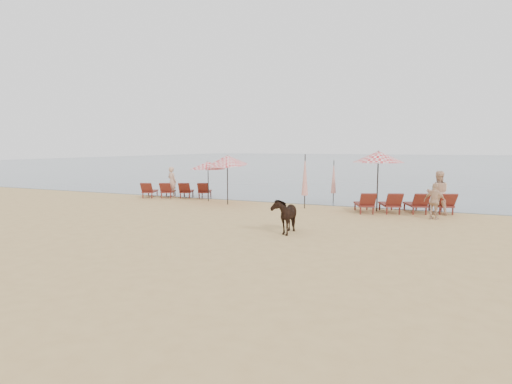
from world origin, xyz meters
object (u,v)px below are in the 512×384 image
(umbrella_open_left_b, at_px, (227,160))
(beachgoer_right_a, at_px, (438,193))
(lounger_cluster_right, at_px, (404,203))
(beachgoer_left, at_px, (172,182))
(beachgoer_right_b, at_px, (435,201))
(umbrella_open_left_a, at_px, (208,165))
(umbrella_closed_right, at_px, (305,175))
(lounger_cluster_left, at_px, (177,190))
(umbrella_open_right, at_px, (378,157))
(cow, at_px, (285,215))
(umbrella_closed_left, at_px, (334,177))

(umbrella_open_left_b, relative_size, beachgoer_right_a, 1.37)
(lounger_cluster_right, distance_m, umbrella_open_left_b, 8.62)
(beachgoer_left, bearing_deg, beachgoer_right_b, -172.16)
(umbrella_open_left_a, xyz_separation_m, umbrella_closed_right, (5.51, -0.45, -0.35))
(lounger_cluster_left, relative_size, umbrella_open_right, 1.52)
(umbrella_open_left_b, relative_size, beachgoer_right_b, 1.76)
(umbrella_open_left_b, bearing_deg, beachgoer_left, 172.86)
(lounger_cluster_left, relative_size, umbrella_closed_right, 1.62)
(lounger_cluster_right, bearing_deg, umbrella_open_left_a, 158.01)
(lounger_cluster_right, height_order, umbrella_open_left_a, umbrella_open_left_a)
(cow, bearing_deg, umbrella_open_right, 64.51)
(beachgoer_left, bearing_deg, lounger_cluster_right, -167.97)
(beachgoer_left, xyz_separation_m, beachgoer_right_b, (14.15, -2.18, -0.14))
(cow, relative_size, beachgoer_left, 0.82)
(cow, bearing_deg, lounger_cluster_right, 55.18)
(umbrella_open_right, xyz_separation_m, umbrella_closed_right, (-3.28, -0.42, -0.89))
(lounger_cluster_left, distance_m, umbrella_closed_right, 8.16)
(umbrella_open_left_a, distance_m, umbrella_open_right, 8.80)
(umbrella_closed_left, relative_size, cow, 1.54)
(umbrella_open_left_b, xyz_separation_m, beachgoer_right_a, (9.77, 0.79, -1.30))
(umbrella_closed_right, distance_m, cow, 5.98)
(cow, height_order, beachgoer_left, beachgoer_left)
(umbrella_closed_left, relative_size, beachgoer_right_a, 1.18)
(umbrella_open_right, height_order, umbrella_closed_left, umbrella_open_right)
(umbrella_open_left_a, height_order, umbrella_closed_left, umbrella_closed_left)
(umbrella_closed_right, bearing_deg, umbrella_open_left_b, -176.33)
(cow, bearing_deg, beachgoer_left, 136.96)
(beachgoer_right_b, bearing_deg, umbrella_open_left_b, 14.03)
(cow, xyz_separation_m, beachgoer_left, (-9.55, 7.15, 0.27))
(lounger_cluster_right, xyz_separation_m, umbrella_open_right, (-1.16, 0.10, 2.02))
(lounger_cluster_right, bearing_deg, lounger_cluster_left, 154.94)
(umbrella_open_left_a, bearing_deg, cow, -49.90)
(umbrella_open_left_a, distance_m, beachgoer_right_a, 11.35)
(beachgoer_left, bearing_deg, lounger_cluster_left, 173.05)
(lounger_cluster_left, xyz_separation_m, umbrella_closed_right, (8.00, -1.15, 1.16))
(lounger_cluster_right, bearing_deg, cow, -139.79)
(lounger_cluster_right, xyz_separation_m, beachgoer_right_a, (1.36, 0.22, 0.50))
(umbrella_open_left_b, xyz_separation_m, umbrella_open_right, (7.25, 0.67, 0.22))
(umbrella_open_left_a, height_order, umbrella_open_right, umbrella_open_right)
(umbrella_open_left_a, xyz_separation_m, beachgoer_left, (-2.94, 0.90, -1.05))
(lounger_cluster_left, relative_size, cow, 2.87)
(umbrella_open_left_b, distance_m, umbrella_closed_left, 5.48)
(umbrella_closed_right, distance_m, beachgoer_right_a, 5.85)
(lounger_cluster_left, relative_size, lounger_cluster_right, 0.95)
(cow, bearing_deg, umbrella_closed_right, 94.56)
(umbrella_closed_left, bearing_deg, umbrella_open_left_b, -153.03)
(umbrella_open_right, distance_m, beachgoer_left, 11.87)
(umbrella_open_left_b, bearing_deg, umbrella_closed_left, 39.58)
(lounger_cluster_right, bearing_deg, beachgoer_right_a, -11.98)
(lounger_cluster_left, height_order, beachgoer_left, beachgoer_left)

